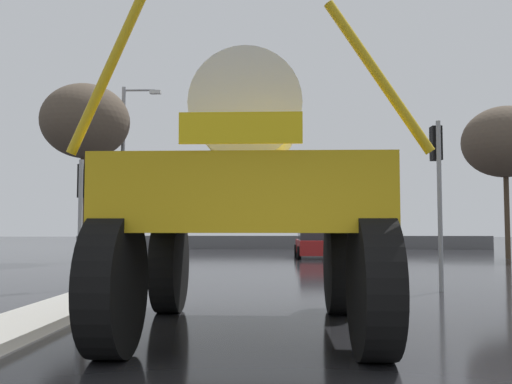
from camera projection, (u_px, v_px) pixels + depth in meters
ground_plane at (283, 266)px, 21.45m from camera, size 120.00×120.00×0.00m
median_island at (2, 331)px, 7.74m from camera, size 1.17×11.58×0.15m
oversize_sprayer at (249, 201)px, 8.22m from camera, size 4.32×5.22×4.38m
sedan_ahead at (315, 243)px, 27.36m from camera, size 1.95×4.14×1.52m
traffic_signal_near_left at (83, 195)px, 13.78m from camera, size 0.24×0.54×3.20m
traffic_signal_near_right at (437, 167)px, 13.43m from camera, size 0.24×0.54×4.11m
traffic_signal_far_left at (384, 201)px, 30.00m from camera, size 0.24×0.55×3.99m
traffic_signal_far_right at (366, 200)px, 30.04m from camera, size 0.24×0.55×4.10m
streetlight_far_left at (126, 164)px, 25.13m from camera, size 1.81×0.24×7.96m
bare_tree_left at (85, 122)px, 24.33m from camera, size 3.87×3.87×7.84m
bare_tree_right at (505, 142)px, 26.73m from camera, size 4.07×4.07×7.39m
roadside_barrier at (282, 242)px, 37.93m from camera, size 28.67×0.24×0.90m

